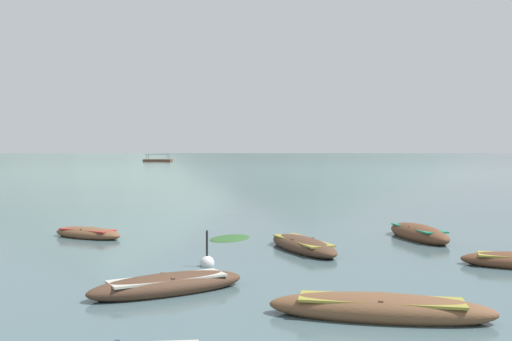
{
  "coord_description": "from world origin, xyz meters",
  "views": [
    {
      "loc": [
        -0.27,
        -4.24,
        3.2
      ],
      "look_at": [
        -1.86,
        57.54,
        1.13
      ],
      "focal_mm": 40.34,
      "sensor_mm": 36.0,
      "label": 1
    }
  ],
  "objects_px": {
    "rowboat_4": "(303,245)",
    "rowboat_5": "(168,285)",
    "rowboat_6": "(419,233)",
    "ferry_0": "(158,160)",
    "mooring_buoy": "(207,262)",
    "rowboat_3": "(380,309)",
    "rowboat_2": "(88,233)"
  },
  "relations": [
    {
      "from": "rowboat_3",
      "to": "rowboat_5",
      "type": "relative_size",
      "value": 1.19
    },
    {
      "from": "rowboat_2",
      "to": "mooring_buoy",
      "type": "bearing_deg",
      "value": -45.89
    },
    {
      "from": "rowboat_3",
      "to": "rowboat_6",
      "type": "height_order",
      "value": "rowboat_6"
    },
    {
      "from": "rowboat_4",
      "to": "rowboat_6",
      "type": "height_order",
      "value": "rowboat_6"
    },
    {
      "from": "rowboat_3",
      "to": "rowboat_2",
      "type": "bearing_deg",
      "value": 131.4
    },
    {
      "from": "rowboat_3",
      "to": "mooring_buoy",
      "type": "relative_size",
      "value": 3.94
    },
    {
      "from": "ferry_0",
      "to": "mooring_buoy",
      "type": "bearing_deg",
      "value": -78.34
    },
    {
      "from": "rowboat_3",
      "to": "rowboat_4",
      "type": "relative_size",
      "value": 1.09
    },
    {
      "from": "rowboat_5",
      "to": "mooring_buoy",
      "type": "relative_size",
      "value": 3.3
    },
    {
      "from": "rowboat_3",
      "to": "rowboat_5",
      "type": "bearing_deg",
      "value": 156.86
    },
    {
      "from": "rowboat_6",
      "to": "rowboat_4",
      "type": "bearing_deg",
      "value": -150.04
    },
    {
      "from": "rowboat_6",
      "to": "rowboat_5",
      "type": "bearing_deg",
      "value": -133.58
    },
    {
      "from": "rowboat_5",
      "to": "ferry_0",
      "type": "xyz_separation_m",
      "value": [
        -32.62,
        163.76,
        0.28
      ]
    },
    {
      "from": "rowboat_4",
      "to": "ferry_0",
      "type": "distance_m",
      "value": 162.21
    },
    {
      "from": "rowboat_4",
      "to": "mooring_buoy",
      "type": "relative_size",
      "value": 3.61
    },
    {
      "from": "rowboat_5",
      "to": "mooring_buoy",
      "type": "distance_m",
      "value": 3.07
    },
    {
      "from": "rowboat_2",
      "to": "ferry_0",
      "type": "xyz_separation_m",
      "value": [
        -28.16,
        155.57,
        0.29
      ]
    },
    {
      "from": "rowboat_4",
      "to": "rowboat_5",
      "type": "xyz_separation_m",
      "value": [
        -3.36,
        -5.59,
        -0.0
      ]
    },
    {
      "from": "rowboat_6",
      "to": "rowboat_3",
      "type": "bearing_deg",
      "value": -108.16
    },
    {
      "from": "rowboat_3",
      "to": "rowboat_5",
      "type": "distance_m",
      "value": 4.81
    },
    {
      "from": "ferry_0",
      "to": "rowboat_3",
      "type": "bearing_deg",
      "value": -77.39
    },
    {
      "from": "rowboat_6",
      "to": "ferry_0",
      "type": "bearing_deg",
      "value": 104.52
    },
    {
      "from": "rowboat_2",
      "to": "ferry_0",
      "type": "relative_size",
      "value": 0.36
    },
    {
      "from": "rowboat_2",
      "to": "rowboat_5",
      "type": "bearing_deg",
      "value": -61.42
    },
    {
      "from": "rowboat_5",
      "to": "rowboat_3",
      "type": "bearing_deg",
      "value": -23.14
    },
    {
      "from": "ferry_0",
      "to": "rowboat_5",
      "type": "bearing_deg",
      "value": -78.73
    },
    {
      "from": "rowboat_3",
      "to": "ferry_0",
      "type": "distance_m",
      "value": 169.74
    },
    {
      "from": "rowboat_2",
      "to": "rowboat_5",
      "type": "xyz_separation_m",
      "value": [
        4.46,
        -8.19,
        0.02
      ]
    },
    {
      "from": "rowboat_5",
      "to": "rowboat_2",
      "type": "bearing_deg",
      "value": 118.58
    },
    {
      "from": "rowboat_3",
      "to": "rowboat_6",
      "type": "bearing_deg",
      "value": 71.84
    },
    {
      "from": "rowboat_6",
      "to": "ferry_0",
      "type": "xyz_separation_m",
      "value": [
        -40.32,
        155.67,
        0.23
      ]
    },
    {
      "from": "ferry_0",
      "to": "mooring_buoy",
      "type": "xyz_separation_m",
      "value": [
        33.18,
        -160.75,
        -0.34
      ]
    }
  ]
}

